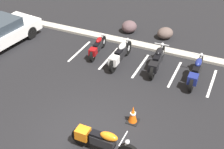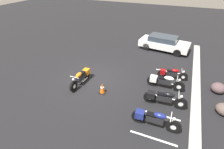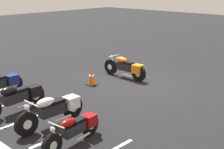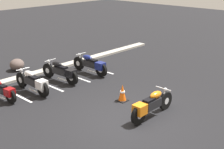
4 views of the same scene
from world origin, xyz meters
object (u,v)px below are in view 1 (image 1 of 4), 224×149
(parked_bike_2, at_px, (157,60))
(landscape_rock_1, at_px, (129,27))
(parked_bike_1, at_px, (120,55))
(motorcycle_orange_featured, at_px, (101,141))
(parked_bike_0, at_px, (97,47))
(parked_bike_3, at_px, (196,72))
(traffic_cone, at_px, (133,115))
(landscape_rock_0, at_px, (165,33))

(parked_bike_2, bearing_deg, landscape_rock_1, 36.53)
(parked_bike_1, bearing_deg, motorcycle_orange_featured, -162.80)
(parked_bike_0, relative_size, parked_bike_3, 0.85)
(parked_bike_2, height_order, parked_bike_3, parked_bike_2)
(parked_bike_0, bearing_deg, traffic_cone, -144.30)
(parked_bike_2, relative_size, parked_bike_3, 1.00)
(landscape_rock_1, height_order, traffic_cone, traffic_cone)
(landscape_rock_0, height_order, traffic_cone, traffic_cone)
(motorcycle_orange_featured, xyz_separation_m, parked_bike_0, (-2.80, 5.27, -0.07))
(parked_bike_0, height_order, parked_bike_3, parked_bike_3)
(parked_bike_2, height_order, traffic_cone, parked_bike_2)
(parked_bike_1, relative_size, landscape_rock_1, 2.82)
(motorcycle_orange_featured, xyz_separation_m, parked_bike_2, (0.13, 5.18, 0.01))
(parked_bike_0, distance_m, parked_bike_3, 4.65)
(parked_bike_1, distance_m, landscape_rock_1, 3.21)
(parked_bike_3, bearing_deg, parked_bike_0, 86.23)
(landscape_rock_0, height_order, landscape_rock_1, landscape_rock_1)
(landscape_rock_0, relative_size, traffic_cone, 1.20)
(landscape_rock_0, bearing_deg, parked_bike_3, -55.03)
(motorcycle_orange_featured, relative_size, landscape_rock_1, 2.80)
(parked_bike_0, xyz_separation_m, parked_bike_3, (4.64, -0.27, 0.07))
(parked_bike_3, xyz_separation_m, traffic_cone, (-1.44, -3.32, -0.16))
(motorcycle_orange_featured, distance_m, parked_bike_1, 5.19)
(parked_bike_2, relative_size, landscape_rock_1, 2.85)
(parked_bike_3, xyz_separation_m, landscape_rock_0, (-2.23, 3.18, -0.19))
(parked_bike_1, height_order, landscape_rock_1, parked_bike_1)
(landscape_rock_1, bearing_deg, landscape_rock_0, 3.31)
(parked_bike_1, bearing_deg, parked_bike_3, -89.27)
(landscape_rock_0, bearing_deg, motorcycle_orange_featured, -87.32)
(motorcycle_orange_featured, relative_size, parked_bike_3, 0.99)
(parked_bike_2, xyz_separation_m, traffic_cone, (0.27, -3.50, -0.16))
(parked_bike_0, xyz_separation_m, parked_bike_1, (1.27, -0.30, 0.07))
(parked_bike_1, xyz_separation_m, traffic_cone, (1.93, -3.29, -0.16))
(parked_bike_2, xyz_separation_m, landscape_rock_1, (-2.45, 2.90, -0.17))
(motorcycle_orange_featured, xyz_separation_m, parked_bike_1, (-1.53, 4.96, 0.00))
(parked_bike_1, height_order, traffic_cone, parked_bike_1)
(parked_bike_3, distance_m, landscape_rock_1, 5.18)
(parked_bike_2, bearing_deg, motorcycle_orange_featured, 174.85)
(motorcycle_orange_featured, relative_size, parked_bike_1, 0.99)
(motorcycle_orange_featured, height_order, landscape_rock_0, motorcycle_orange_featured)
(parked_bike_1, bearing_deg, landscape_rock_1, 14.53)
(parked_bike_1, bearing_deg, landscape_rock_0, -19.42)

